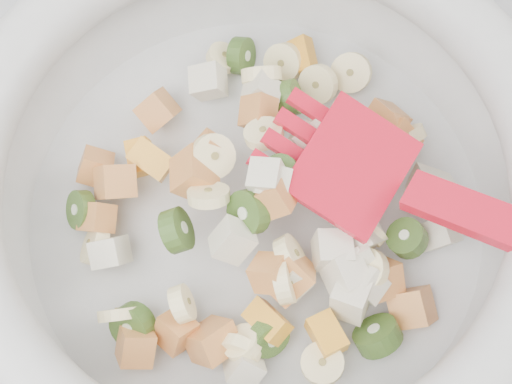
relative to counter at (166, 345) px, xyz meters
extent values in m
cube|color=#A4A5AA|center=(0.00, 0.00, 0.00)|extent=(2.00, 0.60, 0.90)
cylinder|color=silver|center=(0.10, -0.05, 0.46)|extent=(0.30, 0.30, 0.02)
torus|color=silver|center=(0.10, -0.05, 0.53)|extent=(0.37, 0.37, 0.04)
cylinder|color=#FFE8AA|center=(0.16, -0.03, 0.50)|extent=(0.03, 0.03, 0.03)
cylinder|color=#FFE8AA|center=(0.11, -0.15, 0.48)|extent=(0.03, 0.03, 0.01)
cylinder|color=#FFE8AA|center=(0.18, -0.04, 0.49)|extent=(0.03, 0.03, 0.03)
cylinder|color=#FFE8AA|center=(0.08, -0.02, 0.51)|extent=(0.03, 0.03, 0.02)
cylinder|color=#FFE8AA|center=(0.04, -0.10, 0.49)|extent=(0.02, 0.03, 0.03)
cylinder|color=#FFE8AA|center=(0.11, -0.01, 0.51)|extent=(0.03, 0.03, 0.02)
cylinder|color=#FFE8AA|center=(0.15, -0.11, 0.49)|extent=(0.03, 0.03, 0.02)
cylinder|color=#FFE8AA|center=(0.10, -0.10, 0.50)|extent=(0.02, 0.04, 0.04)
cylinder|color=#FFE8AA|center=(0.20, -0.03, 0.48)|extent=(0.03, 0.02, 0.03)
cylinder|color=#FFE8AA|center=(0.11, -0.09, 0.50)|extent=(0.02, 0.03, 0.03)
cylinder|color=#FFE8AA|center=(0.16, 0.02, 0.48)|extent=(0.03, 0.03, 0.03)
cylinder|color=#FFE8AA|center=(0.00, -0.04, 0.48)|extent=(0.03, 0.04, 0.03)
cylinder|color=#FFE8AA|center=(0.07, -0.13, 0.49)|extent=(0.03, 0.03, 0.03)
cylinder|color=#FFE8AA|center=(0.16, -0.08, 0.49)|extent=(0.02, 0.03, 0.03)
cylinder|color=#FFE8AA|center=(0.06, -0.13, 0.48)|extent=(0.03, 0.03, 0.04)
cylinder|color=#FFE8AA|center=(0.15, 0.05, 0.48)|extent=(0.03, 0.04, 0.03)
cylinder|color=#FFE8AA|center=(0.11, 0.06, 0.48)|extent=(0.03, 0.03, 0.02)
cylinder|color=#FFE8AA|center=(0.19, 0.03, 0.48)|extent=(0.04, 0.04, 0.03)
cylinder|color=#FFE8AA|center=(0.07, -0.05, 0.51)|extent=(0.03, 0.03, 0.02)
cylinder|color=#FFE8AA|center=(0.00, -0.09, 0.49)|extent=(0.04, 0.02, 0.04)
cylinder|color=#FFE8AA|center=(0.13, 0.03, 0.49)|extent=(0.04, 0.02, 0.03)
cube|color=#D88844|center=(0.17, -0.13, 0.47)|extent=(0.03, 0.03, 0.03)
cube|color=#D88844|center=(0.08, -0.01, 0.50)|extent=(0.02, 0.02, 0.03)
cube|color=#D88844|center=(0.00, -0.03, 0.48)|extent=(0.03, 0.02, 0.03)
cube|color=#D88844|center=(0.19, -0.03, 0.48)|extent=(0.04, 0.04, 0.03)
cube|color=#D88844|center=(0.15, -0.05, 0.50)|extent=(0.03, 0.03, 0.03)
cube|color=#D88844|center=(0.07, -0.03, 0.50)|extent=(0.03, 0.03, 0.03)
cube|color=#D88844|center=(0.05, -0.12, 0.48)|extent=(0.03, 0.03, 0.03)
cube|color=#D88844|center=(0.19, -0.03, 0.49)|extent=(0.03, 0.03, 0.03)
cube|color=#D88844|center=(0.03, -0.11, 0.48)|extent=(0.03, 0.03, 0.03)
cube|color=#D88844|center=(0.09, -0.10, 0.50)|extent=(0.03, 0.03, 0.03)
cube|color=#D88844|center=(0.02, -0.01, 0.49)|extent=(0.03, 0.03, 0.03)
cube|color=#D88844|center=(0.12, 0.01, 0.50)|extent=(0.03, 0.03, 0.03)
cube|color=#D88844|center=(0.15, -0.11, 0.48)|extent=(0.03, 0.03, 0.03)
cube|color=#D88844|center=(0.01, -0.11, 0.48)|extent=(0.03, 0.03, 0.03)
cube|color=#D88844|center=(0.06, 0.03, 0.48)|extent=(0.03, 0.03, 0.03)
cube|color=#D88844|center=(0.19, -0.01, 0.48)|extent=(0.03, 0.03, 0.03)
cube|color=#D88844|center=(0.01, 0.01, 0.48)|extent=(0.03, 0.03, 0.03)
cube|color=#D88844|center=(0.11, -0.06, 0.52)|extent=(0.03, 0.03, 0.03)
cube|color=#D88844|center=(0.10, -0.10, 0.49)|extent=(0.04, 0.04, 0.04)
cylinder|color=#629C34|center=(0.09, -0.06, 0.51)|extent=(0.03, 0.03, 0.03)
cylinder|color=#629C34|center=(0.18, -0.10, 0.49)|extent=(0.03, 0.03, 0.02)
cylinder|color=#629C34|center=(0.14, -0.14, 0.48)|extent=(0.04, 0.04, 0.03)
cylinder|color=#629C34|center=(-0.01, -0.02, 0.48)|extent=(0.03, 0.03, 0.03)
cylinder|color=#629C34|center=(0.08, -0.13, 0.48)|extent=(0.03, 0.03, 0.03)
cylinder|color=#629C34|center=(0.11, -0.04, 0.51)|extent=(0.03, 0.03, 0.02)
cylinder|color=#629C34|center=(0.01, -0.10, 0.48)|extent=(0.03, 0.04, 0.03)
cylinder|color=#629C34|center=(0.15, -0.02, 0.49)|extent=(0.02, 0.02, 0.03)
cylinder|color=#629C34|center=(0.05, -0.06, 0.50)|extent=(0.02, 0.03, 0.03)
cylinder|color=#629C34|center=(0.14, 0.02, 0.49)|extent=(0.02, 0.04, 0.04)
cylinder|color=#629C34|center=(0.12, 0.06, 0.48)|extent=(0.03, 0.03, 0.04)
cube|color=beige|center=(0.08, -0.07, 0.51)|extent=(0.03, 0.03, 0.03)
cube|color=beige|center=(0.15, -0.09, 0.49)|extent=(0.03, 0.02, 0.03)
cube|color=beige|center=(0.11, -0.05, 0.52)|extent=(0.03, 0.03, 0.03)
cube|color=beige|center=(0.09, 0.04, 0.49)|extent=(0.03, 0.03, 0.03)
cube|color=beige|center=(0.13, -0.09, 0.50)|extent=(0.03, 0.02, 0.02)
cube|color=beige|center=(0.21, -0.07, 0.48)|extent=(0.03, 0.04, 0.03)
cube|color=beige|center=(0.15, -0.10, 0.49)|extent=(0.03, 0.03, 0.03)
cube|color=beige|center=(0.06, -0.14, 0.48)|extent=(0.02, 0.03, 0.03)
cube|color=beige|center=(0.01, -0.05, 0.49)|extent=(0.03, 0.03, 0.03)
cube|color=beige|center=(0.14, -0.02, 0.50)|extent=(0.03, 0.03, 0.03)
cube|color=beige|center=(0.12, 0.02, 0.49)|extent=(0.03, 0.03, 0.03)
cube|color=beige|center=(0.20, -0.10, 0.48)|extent=(0.02, 0.02, 0.03)
cube|color=beige|center=(0.10, -0.10, 0.49)|extent=(0.03, 0.03, 0.03)
cube|color=beige|center=(0.14, -0.12, 0.49)|extent=(0.03, 0.03, 0.03)
cube|color=beige|center=(0.10, -0.05, 0.52)|extent=(0.03, 0.02, 0.02)
cube|color=beige|center=(0.13, -0.11, 0.49)|extent=(0.03, 0.03, 0.03)
cube|color=beige|center=(0.14, -0.02, 0.50)|extent=(0.03, 0.02, 0.03)
cube|color=beige|center=(0.13, -0.12, 0.49)|extent=(0.03, 0.03, 0.03)
cube|color=orange|center=(0.08, -0.12, 0.49)|extent=(0.03, 0.03, 0.02)
cube|color=orange|center=(0.16, 0.05, 0.48)|extent=(0.02, 0.03, 0.02)
cube|color=orange|center=(0.04, 0.00, 0.49)|extent=(0.02, 0.03, 0.02)
cube|color=orange|center=(0.04, 0.00, 0.49)|extent=(0.03, 0.03, 0.02)
cube|color=orange|center=(0.11, -0.14, 0.49)|extent=(0.02, 0.03, 0.02)
cube|color=red|center=(0.15, -0.05, 0.51)|extent=(0.09, 0.09, 0.03)
cube|color=red|center=(0.14, -0.01, 0.51)|extent=(0.03, 0.03, 0.01)
cube|color=red|center=(0.13, -0.02, 0.51)|extent=(0.03, 0.03, 0.01)
cube|color=red|center=(0.12, -0.03, 0.51)|extent=(0.03, 0.03, 0.01)
cube|color=red|center=(0.11, -0.04, 0.51)|extent=(0.03, 0.03, 0.01)
camera|label=1|loc=(0.05, -0.22, 0.93)|focal=55.00mm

